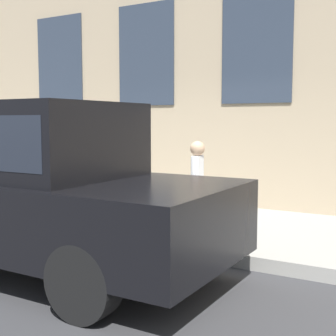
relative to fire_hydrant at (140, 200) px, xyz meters
The scene contains 5 objects.
ground_plane 0.82m from the fire_hydrant, 152.32° to the left, with size 80.00×80.00×0.00m, color #38383A.
sidewalk 1.07m from the fire_hydrant, 16.59° to the left, with size 2.87×60.00×0.16m.
fire_hydrant is the anchor object (origin of this frame).
person 0.90m from the fire_hydrant, 74.44° to the right, with size 0.31×0.20×1.26m.
parked_car_black_near 1.82m from the fire_hydrant, 167.14° to the left, with size 1.84×4.84×1.89m.
Camera 1 is at (-4.94, -3.93, 1.70)m, focal length 50.00 mm.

